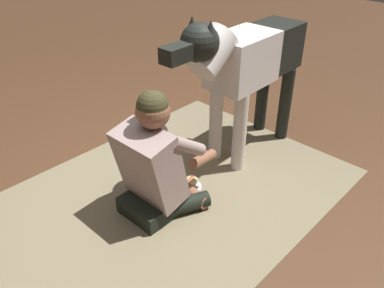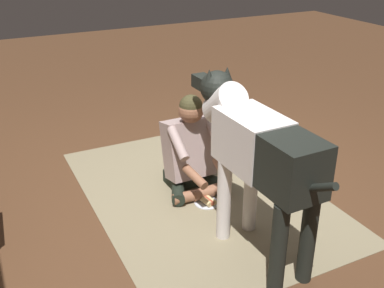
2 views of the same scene
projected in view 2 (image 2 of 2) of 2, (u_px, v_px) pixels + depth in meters
ground_plane at (209, 191)px, 4.06m from camera, size 14.41×14.41×0.00m
area_rug at (201, 193)px, 4.02m from camera, size 2.56×1.81×0.01m
person_sitting_on_floor at (191, 152)px, 3.95m from camera, size 0.68×0.58×0.87m
large_dog at (256, 149)px, 3.03m from camera, size 1.55×0.34×1.20m
hot_dog_on_plate at (207, 201)px, 3.86m from camera, size 0.21×0.21×0.06m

